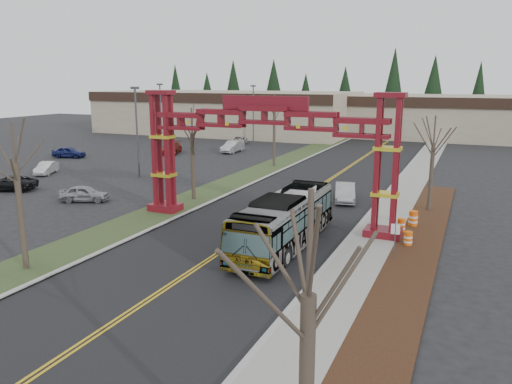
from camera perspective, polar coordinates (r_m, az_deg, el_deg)
The scene contains 34 objects.
ground at distance 20.11m, azimuth -20.32°, elevation -16.69°, with size 200.00×200.00×0.00m, color black.
road at distance 40.54m, azimuth 4.76°, elevation -1.05°, with size 12.00×110.00×0.02m, color black.
lane_line_left at distance 40.57m, azimuth 4.60°, elevation -1.01°, with size 0.12×100.00×0.01m, color gold.
lane_line_right at distance 40.50m, azimuth 4.93°, elevation -1.04°, with size 0.12×100.00×0.01m, color gold.
curb_right at distance 39.04m, azimuth 13.33°, elevation -1.79°, with size 0.30×110.00×0.15m, color #A8A8A3.
sidewalk_right at distance 38.82m, azimuth 15.43°, elevation -1.99°, with size 2.60×110.00×0.14m, color gray.
landscape_strip at distance 24.37m, azimuth 16.19°, elevation -10.90°, with size 2.60×50.00×0.12m, color black.
grass_median at distance 43.70m, azimuth -5.20°, elevation -0.01°, with size 4.00×110.00×0.08m, color #324422.
curb_left at distance 42.85m, azimuth -3.03°, elevation -0.18°, with size 0.30×110.00×0.15m, color #A8A8A3.
gateway_arch at distance 33.04m, azimuth 0.96°, elevation 6.39°, with size 18.20×1.60×8.90m.
retail_building_west at distance 94.63m, azimuth -3.20°, elevation 9.12°, with size 46.00×22.30×7.50m.
retail_building_east at distance 92.48m, azimuth 22.21°, elevation 7.98°, with size 38.00×20.30×7.00m.
conifer_treeline at distance 105.07m, azimuth 17.19°, elevation 10.43°, with size 116.10×5.60×13.00m.
transit_bus at distance 29.14m, azimuth 3.33°, elevation -3.31°, with size 2.65×11.34×3.16m, color #B4B7BC.
silver_sedan at distance 40.91m, azimuth 10.14°, elevation -0.04°, with size 1.54×4.41×1.45m, color #A5A8AD.
parked_car_near_a at distance 42.49m, azimuth -19.02°, elevation -0.17°, with size 1.56×3.87×1.32m, color #929499.
parked_car_near_b at distance 56.49m, azimuth -22.84°, elevation 2.54°, with size 1.32×3.80×1.25m, color silver.
parked_car_near_c at distance 49.41m, azimuth -26.39°, elevation 0.92°, with size 2.18×4.72×1.31m, color black.
parked_car_mid_a at distance 67.61m, azimuth -9.65°, elevation 4.97°, with size 2.07×5.10×1.48m, color maroon.
parked_car_mid_b at distance 67.44m, azimuth -20.60°, elevation 4.28°, with size 1.64×4.09×1.39m, color navy.
parked_car_far_a at distance 67.90m, azimuth -2.70°, elevation 5.19°, with size 1.62×4.64×1.53m, color #BABFC2.
parked_car_far_b at distance 76.10m, azimuth -1.97°, elevation 5.89°, with size 2.05×4.45×1.24m, color white.
bare_tree_median_near at distance 27.41m, azimuth -25.81°, elevation 2.95°, with size 3.06×3.06×7.62m.
bare_tree_median_mid at distance 40.39m, azimuth -7.32°, elevation 6.43°, with size 3.28×3.28×7.47m.
bare_tree_median_far at distance 56.29m, azimuth 2.11°, elevation 8.97°, with size 3.12×3.12×8.06m.
bare_tree_right_near at distance 10.02m, azimuth 6.04°, elevation -11.82°, with size 3.23×3.23×7.62m.
bare_tree_right_far at distance 38.75m, azimuth 19.63°, elevation 5.24°, with size 3.04×3.04×7.11m.
light_pole_near at distance 51.26m, azimuth -13.48°, elevation 7.40°, with size 0.78×0.39×8.97m.
light_pole_mid at distance 74.21m, azimuth -10.83°, elevation 9.12°, with size 0.79×0.40×9.12m.
light_pole_far at distance 79.17m, azimuth -0.32°, elevation 9.43°, with size 0.77×0.38×8.83m.
street_sign at distance 27.91m, azimuth 15.61°, elevation -4.70°, with size 0.47×0.06×2.07m.
barrel_south at distance 30.74m, azimuth 16.99°, elevation -5.18°, with size 0.50×0.50×0.93m.
barrel_mid at distance 33.32m, azimuth 16.26°, elevation -3.73°, with size 0.51×0.51×0.95m.
barrel_north at distance 34.82m, azimuth 17.52°, elevation -2.98°, with size 0.60×0.60×1.11m.
Camera 1 is at (12.70, -12.29, 9.60)m, focal length 35.00 mm.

